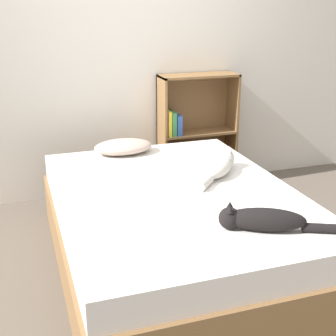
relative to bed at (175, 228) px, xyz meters
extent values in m
plane|color=brown|center=(0.00, 0.00, -0.26)|extent=(8.00, 8.00, 0.00)
cube|color=silver|center=(0.00, 1.42, 0.99)|extent=(8.00, 0.06, 2.50)
cube|color=brown|center=(0.00, 0.00, -0.09)|extent=(1.52, 2.08, 0.35)
cube|color=silver|center=(0.00, 0.00, 0.18)|extent=(1.47, 2.01, 0.18)
ellipsoid|color=#B29E8E|center=(-0.14, 0.86, 0.32)|extent=(0.46, 0.29, 0.11)
ellipsoid|color=beige|center=(0.37, 0.18, 0.32)|extent=(0.39, 0.40, 0.11)
sphere|color=beige|center=(0.48, 0.29, 0.34)|extent=(0.14, 0.14, 0.14)
cone|color=beige|center=(0.45, 0.32, 0.41)|extent=(0.04, 0.04, 0.03)
cone|color=beige|center=(0.50, 0.27, 0.41)|extent=(0.04, 0.04, 0.03)
cylinder|color=beige|center=(0.19, -0.01, 0.30)|extent=(0.16, 0.17, 0.06)
ellipsoid|color=black|center=(0.26, -0.66, 0.33)|extent=(0.45, 0.31, 0.12)
sphere|color=black|center=(0.10, -0.59, 0.33)|extent=(0.12, 0.12, 0.12)
cone|color=black|center=(0.08, -0.62, 0.39)|extent=(0.04, 0.04, 0.03)
cone|color=black|center=(0.11, -0.56, 0.39)|extent=(0.04, 0.04, 0.03)
cylinder|color=black|center=(0.53, -0.79, 0.29)|extent=(0.20, 0.13, 0.05)
cube|color=brown|center=(0.31, 1.25, 0.27)|extent=(0.02, 0.26, 1.06)
cube|color=brown|center=(0.99, 1.25, 0.27)|extent=(0.02, 0.26, 1.06)
cube|color=brown|center=(0.65, 1.25, -0.25)|extent=(0.71, 0.26, 0.02)
cube|color=brown|center=(0.65, 1.25, 0.79)|extent=(0.71, 0.26, 0.02)
cube|color=brown|center=(0.65, 1.25, 0.27)|extent=(0.67, 0.26, 0.02)
cube|color=brown|center=(0.65, 1.37, 0.27)|extent=(0.71, 0.02, 1.06)
cube|color=gold|center=(0.35, 1.21, 0.39)|extent=(0.03, 0.16, 0.23)
cube|color=#337F47|center=(0.39, 1.21, 0.39)|extent=(0.04, 0.16, 0.21)
cube|color=#2D519E|center=(0.44, 1.21, 0.37)|extent=(0.04, 0.16, 0.18)
camera|label=1|loc=(-0.92, -2.61, 1.41)|focal=50.00mm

